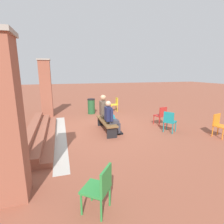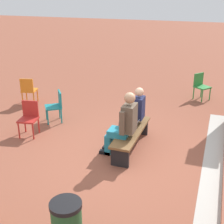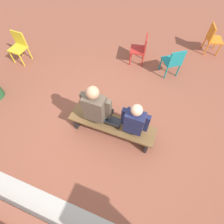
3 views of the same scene
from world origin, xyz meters
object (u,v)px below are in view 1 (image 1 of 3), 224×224
(bench, at_px, (106,123))
(plastic_chair_foreground, at_px, (161,115))
(plastic_chair_mid_courtyard, at_px, (100,187))
(plastic_chair_far_right, at_px, (169,121))
(plastic_chair_near_bench_left, at_px, (219,124))
(litter_bin, at_px, (91,106))
(plastic_chair_far_left, at_px, (115,103))
(laptop, at_px, (106,119))
(person_student, at_px, (111,117))
(person_adult, at_px, (106,111))

(bench, distance_m, plastic_chair_foreground, 2.55)
(plastic_chair_mid_courtyard, bearing_deg, plastic_chair_far_right, -47.72)
(bench, xyz_separation_m, plastic_chair_near_bench_left, (-1.74, -3.80, 0.13))
(plastic_chair_near_bench_left, xyz_separation_m, litter_bin, (4.93, 3.86, -0.05))
(plastic_chair_near_bench_left, xyz_separation_m, plastic_chair_far_left, (5.14, 2.38, 0.00))
(plastic_chair_mid_courtyard, distance_m, plastic_chair_near_bench_left, 5.45)
(plastic_chair_far_left, bearing_deg, plastic_chair_foreground, -161.03)
(plastic_chair_mid_courtyard, bearing_deg, plastic_chair_near_bench_left, -65.50)
(bench, relative_size, laptop, 5.62)
(person_student, bearing_deg, plastic_chair_far_left, -19.46)
(plastic_chair_mid_courtyard, height_order, plastic_chair_foreground, same)
(person_adult, distance_m, litter_bin, 2.88)
(laptop, distance_m, litter_bin, 3.21)
(person_adult, bearing_deg, bench, 167.51)
(plastic_chair_far_right, distance_m, plastic_chair_far_left, 4.32)
(person_adult, xyz_separation_m, laptop, (-0.35, 0.08, -0.25))
(litter_bin, bearing_deg, plastic_chair_far_left, -82.13)
(plastic_chair_far_left, xyz_separation_m, litter_bin, (-0.20, 1.48, -0.05))
(litter_bin, bearing_deg, bench, -179.02)
(person_adult, xyz_separation_m, plastic_chair_far_left, (3.06, -1.35, -0.27))
(person_student, xyz_separation_m, plastic_chair_far_right, (-0.38, -2.27, -0.22))
(litter_bin, bearing_deg, plastic_chair_foreground, -139.76)
(plastic_chair_near_bench_left, height_order, plastic_chair_far_right, same)
(person_adult, distance_m, plastic_chair_foreground, 2.50)
(bench, height_order, plastic_chair_near_bench_left, plastic_chair_near_bench_left)
(person_adult, relative_size, litter_bin, 1.67)
(bench, bearing_deg, plastic_chair_foreground, -87.47)
(plastic_chair_mid_courtyard, height_order, plastic_chair_far_left, same)
(person_adult, bearing_deg, plastic_chair_foreground, -94.98)
(person_student, distance_m, plastic_chair_near_bench_left, 3.96)
(bench, distance_m, plastic_chair_far_left, 3.68)
(person_adult, xyz_separation_m, plastic_chair_mid_courtyard, (-4.33, 1.23, -0.27))
(laptop, bearing_deg, plastic_chair_mid_courtyard, 163.98)
(laptop, bearing_deg, plastic_chair_near_bench_left, -114.33)
(plastic_chair_near_bench_left, height_order, plastic_chair_far_left, same)
(plastic_chair_near_bench_left, height_order, plastic_chair_foreground, same)
(person_student, relative_size, plastic_chair_near_bench_left, 1.56)
(plastic_chair_foreground, bearing_deg, plastic_chair_far_left, 18.97)
(person_student, bearing_deg, bench, 8.33)
(person_adult, xyz_separation_m, litter_bin, (2.86, 0.13, -0.32))
(person_adult, bearing_deg, plastic_chair_far_left, -23.76)
(laptop, relative_size, litter_bin, 0.37)
(laptop, distance_m, plastic_chair_far_left, 3.70)
(plastic_chair_mid_courtyard, xyz_separation_m, litter_bin, (7.19, -1.10, -0.05))
(bench, distance_m, plastic_chair_near_bench_left, 4.18)
(plastic_chair_foreground, bearing_deg, bench, 92.53)
(plastic_chair_near_bench_left, bearing_deg, litter_bin, 38.01)
(laptop, relative_size, plastic_chair_foreground, 0.38)
(person_student, bearing_deg, person_adult, -0.54)
(plastic_chair_mid_courtyard, height_order, plastic_chair_near_bench_left, same)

